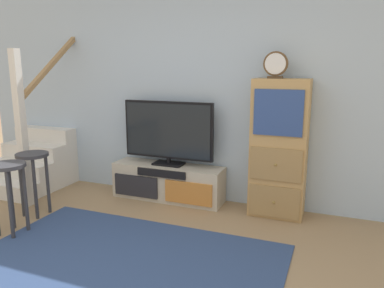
{
  "coord_description": "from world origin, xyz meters",
  "views": [
    {
      "loc": [
        1.58,
        -1.75,
        1.62
      ],
      "look_at": [
        0.16,
        1.83,
        0.8
      ],
      "focal_mm": 34.86,
      "sensor_mm": 36.0,
      "label": 1
    }
  ],
  "objects_px": {
    "bar_stool_near": "(9,182)",
    "bar_stool_far": "(33,169)",
    "side_cabinet": "(279,149)",
    "desk_clock": "(276,65)",
    "television": "(168,132)",
    "media_console": "(168,182)"
  },
  "relations": [
    {
      "from": "desk_clock",
      "to": "bar_stool_far",
      "type": "xyz_separation_m",
      "value": [
        -2.39,
        -0.96,
        -1.1
      ]
    },
    {
      "from": "media_console",
      "to": "television",
      "type": "height_order",
      "value": "television"
    },
    {
      "from": "media_console",
      "to": "desk_clock",
      "type": "xyz_separation_m",
      "value": [
        1.24,
        -0.0,
        1.41
      ]
    },
    {
      "from": "side_cabinet",
      "to": "desk_clock",
      "type": "height_order",
      "value": "desk_clock"
    },
    {
      "from": "television",
      "to": "side_cabinet",
      "type": "bearing_deg",
      "value": -0.59
    },
    {
      "from": "bar_stool_near",
      "to": "bar_stool_far",
      "type": "xyz_separation_m",
      "value": [
        -0.15,
        0.46,
        -0.01
      ]
    },
    {
      "from": "television",
      "to": "side_cabinet",
      "type": "relative_size",
      "value": 0.76
    },
    {
      "from": "bar_stool_near",
      "to": "bar_stool_far",
      "type": "relative_size",
      "value": 1.02
    },
    {
      "from": "side_cabinet",
      "to": "bar_stool_near",
      "type": "distance_m",
      "value": 2.74
    },
    {
      "from": "side_cabinet",
      "to": "bar_stool_near",
      "type": "bearing_deg",
      "value": -148.2
    },
    {
      "from": "side_cabinet",
      "to": "bar_stool_far",
      "type": "height_order",
      "value": "side_cabinet"
    },
    {
      "from": "bar_stool_near",
      "to": "bar_stool_far",
      "type": "distance_m",
      "value": 0.48
    },
    {
      "from": "desk_clock",
      "to": "bar_stool_far",
      "type": "distance_m",
      "value": 2.8
    },
    {
      "from": "media_console",
      "to": "side_cabinet",
      "type": "relative_size",
      "value": 0.92
    },
    {
      "from": "side_cabinet",
      "to": "bar_stool_near",
      "type": "xyz_separation_m",
      "value": [
        -2.32,
        -1.44,
        -0.21
      ]
    },
    {
      "from": "television",
      "to": "bar_stool_near",
      "type": "relative_size",
      "value": 1.6
    },
    {
      "from": "media_console",
      "to": "bar_stool_near",
      "type": "relative_size",
      "value": 1.94
    },
    {
      "from": "desk_clock",
      "to": "bar_stool_far",
      "type": "relative_size",
      "value": 0.39
    },
    {
      "from": "desk_clock",
      "to": "bar_stool_far",
      "type": "bearing_deg",
      "value": -158.12
    },
    {
      "from": "television",
      "to": "side_cabinet",
      "type": "xyz_separation_m",
      "value": [
        1.31,
        -0.01,
        -0.1
      ]
    },
    {
      "from": "television",
      "to": "bar_stool_far",
      "type": "height_order",
      "value": "television"
    },
    {
      "from": "television",
      "to": "bar_stool_near",
      "type": "distance_m",
      "value": 1.79
    }
  ]
}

